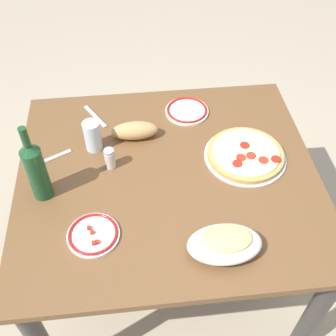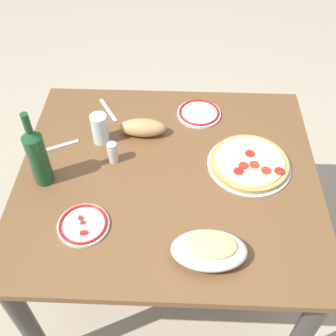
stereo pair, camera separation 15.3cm
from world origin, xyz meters
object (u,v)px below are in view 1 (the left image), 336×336
dining_table (168,193)px  water_glass (93,136)px  pepperoni_pizza (245,154)px  bread_loaf (135,131)px  side_plate_far (93,235)px  side_plate_near (187,111)px  spice_shaker (110,159)px  baked_pasta_dish (225,243)px  wine_bottle (36,170)px

dining_table → water_glass: bearing=148.5°
pepperoni_pizza → bread_loaf: bread_loaf is taller
pepperoni_pizza → water_glass: bearing=168.8°
side_plate_far → side_plate_near: bearing=56.5°
dining_table → side_plate_near: bearing=70.9°
bread_loaf → spice_shaker: (-0.10, -0.15, 0.01)m
baked_pasta_dish → spice_shaker: (-0.35, 0.41, 0.00)m
side_plate_far → spice_shaker: 0.32m
dining_table → side_plate_near: 0.39m
bread_loaf → baked_pasta_dish: bearing=-65.8°
side_plate_near → baked_pasta_dish: bearing=-88.2°
spice_shaker → side_plate_far: bearing=-101.3°
dining_table → pepperoni_pizza: 0.34m
baked_pasta_dish → pepperoni_pizza: bearing=67.5°
side_plate_near → spice_shaker: bearing=-139.2°
dining_table → baked_pasta_dish: (0.14, -0.35, 0.16)m
dining_table → bread_loaf: bread_loaf is taller
water_glass → dining_table: bearing=-31.5°
dining_table → baked_pasta_dish: baked_pasta_dish is taller
baked_pasta_dish → side_plate_far: baked_pasta_dish is taller
side_plate_near → bread_loaf: (-0.23, -0.13, 0.03)m
spice_shaker → pepperoni_pizza: bearing=-0.7°
side_plate_far → baked_pasta_dish: bearing=-13.3°
pepperoni_pizza → wine_bottle: (-0.76, -0.10, 0.11)m
wine_bottle → bread_loaf: bearing=37.4°
baked_pasta_dish → dining_table: bearing=112.2°
wine_bottle → spice_shaker: 0.28m
baked_pasta_dish → bread_loaf: (-0.25, 0.56, -0.00)m
dining_table → pepperoni_pizza: (0.31, 0.05, 0.13)m
baked_pasta_dish → side_plate_far: size_ratio=1.37×
pepperoni_pizza → wine_bottle: bearing=-172.3°
pepperoni_pizza → bread_loaf: bearing=159.1°
wine_bottle → bread_loaf: wine_bottle is taller
water_glass → pepperoni_pizza: bearing=-11.2°
spice_shaker → side_plate_near: bearing=40.8°
dining_table → bread_loaf: 0.29m
side_plate_near → side_plate_far: size_ratio=1.07×
baked_pasta_dish → spice_shaker: size_ratio=2.76×
baked_pasta_dish → water_glass: 0.66m
bread_loaf → spice_shaker: size_ratio=2.18×
water_glass → side_plate_far: size_ratio=0.73×
water_glass → side_plate_far: (0.00, -0.42, -0.06)m
side_plate_near → spice_shaker: 0.44m
dining_table → bread_loaf: bearing=117.5°
spice_shaker → wine_bottle: bearing=-155.6°
bread_loaf → side_plate_far: bearing=-109.5°
side_plate_far → bread_loaf: bread_loaf is taller
side_plate_far → spice_shaker: (0.06, 0.31, 0.03)m
dining_table → wine_bottle: wine_bottle is taller
pepperoni_pizza → side_plate_far: (-0.58, -0.30, -0.01)m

